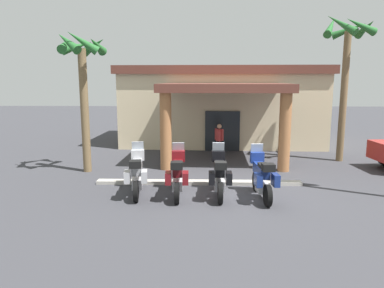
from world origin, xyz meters
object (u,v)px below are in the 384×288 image
object	(u,v)px
motorcycle_silver	(137,174)
motorcycle_black	(219,175)
motorcycle_maroon	(178,175)
palm_tree_roadside	(82,68)
motel_building	(222,104)
motorcycle_blue	(262,177)
pedestrian	(219,138)
palm_tree_near_portico	(347,53)

from	to	relation	value
motorcycle_silver	motorcycle_black	bearing A→B (deg)	-98.73
motorcycle_maroon	palm_tree_roadside	bearing A→B (deg)	50.13
motel_building	palm_tree_roadside	world-z (taller)	palm_tree_roadside
motorcycle_silver	motorcycle_blue	xyz separation A→B (m)	(3.99, -0.30, 0.00)
pedestrian	palm_tree_near_portico	xyz separation A→B (m)	(5.54, -0.70, 3.92)
motorcycle_maroon	motel_building	bearing A→B (deg)	-12.12
motel_building	palm_tree_near_portico	size ratio (longest dim) A/B	1.78
motel_building	motorcycle_silver	world-z (taller)	motel_building
motorcycle_silver	palm_tree_roadside	distance (m)	5.22
motel_building	motorcycle_blue	world-z (taller)	motel_building
motorcycle_black	palm_tree_roadside	bearing A→B (deg)	59.77
motel_building	palm_tree_roadside	distance (m)	9.61
motorcycle_maroon	palm_tree_roadside	xyz separation A→B (m)	(-3.91, 3.08, 3.44)
motorcycle_blue	palm_tree_roadside	distance (m)	8.10
motel_building	motorcycle_black	world-z (taller)	motel_building
motorcycle_silver	motel_building	bearing A→B (deg)	-24.33
motel_building	motorcycle_silver	xyz separation A→B (m)	(-3.27, -10.35, -1.57)
motel_building	motorcycle_silver	distance (m)	10.97
motel_building	motorcycle_silver	size ratio (longest dim) A/B	5.31
motorcycle_maroon	palm_tree_roadside	world-z (taller)	palm_tree_roadside
motorcycle_silver	palm_tree_near_portico	xyz separation A→B (m)	(8.48, 5.23, 4.14)
motel_building	palm_tree_near_portico	distance (m)	7.74
motorcycle_maroon	palm_tree_near_portico	distance (m)	9.85
palm_tree_roadside	palm_tree_near_portico	bearing A→B (deg)	11.62
motorcycle_black	palm_tree_near_portico	world-z (taller)	palm_tree_near_portico
motorcycle_maroon	pedestrian	bearing A→B (deg)	-16.50
motorcycle_maroon	palm_tree_near_portico	xyz separation A→B (m)	(7.15, 5.36, 4.14)
motel_building	motorcycle_maroon	world-z (taller)	motel_building
motorcycle_silver	palm_tree_near_portico	bearing A→B (deg)	-65.09
pedestrian	motorcycle_maroon	bearing A→B (deg)	28.29
motel_building	palm_tree_roadside	xyz separation A→B (m)	(-5.85, -7.39, 1.87)
motorcycle_black	palm_tree_near_portico	size ratio (longest dim) A/B	0.33
motorcycle_black	palm_tree_roadside	xyz separation A→B (m)	(-5.24, 3.05, 3.44)
pedestrian	motel_building	bearing A→B (deg)	-141.14
motorcycle_black	motorcycle_blue	size ratio (longest dim) A/B	1.00
motorcycle_black	motel_building	bearing A→B (deg)	-3.37
motorcycle_black	motorcycle_blue	bearing A→B (deg)	-98.87
motorcycle_blue	palm_tree_near_portico	world-z (taller)	palm_tree_near_portico
motorcycle_black	pedestrian	distance (m)	6.03
motorcycle_black	pedestrian	size ratio (longest dim) A/B	1.37
motorcycle_silver	pedestrian	world-z (taller)	pedestrian
motorcycle_black	motorcycle_maroon	bearing A→B (deg)	91.31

